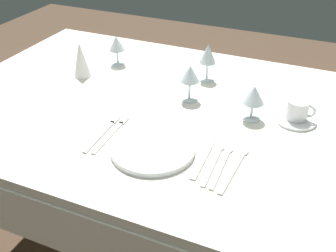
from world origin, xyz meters
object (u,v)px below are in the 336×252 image
object	(u,v)px
fork_outer	(112,133)
spoon_soup	(216,158)
napkin_folded	(81,59)
spoon_tea	(237,164)
wine_glass_centre	(208,56)
wine_glass_left	(254,96)
wine_glass_right	(117,45)
fork_inner	(103,132)
dinner_plate	(152,149)
wine_glass_far	(190,76)
spoon_dessert	(224,161)
dinner_knife	(203,159)
coffee_cup_left	(298,110)

from	to	relation	value
fork_outer	spoon_soup	distance (m)	0.35
napkin_folded	spoon_tea	bearing A→B (deg)	-23.56
wine_glass_centre	wine_glass_left	xyz separation A→B (m)	(0.24, -0.22, -0.02)
wine_glass_centre	wine_glass_right	size ratio (longest dim) A/B	1.18
fork_inner	spoon_tea	bearing A→B (deg)	1.06
dinner_plate	fork_outer	world-z (taller)	dinner_plate
wine_glass_far	napkin_folded	world-z (taller)	napkin_folded
wine_glass_left	napkin_folded	world-z (taller)	napkin_folded
dinner_plate	napkin_folded	bearing A→B (deg)	143.61
wine_glass_centre	wine_glass_right	xyz separation A→B (m)	(-0.41, -0.01, -0.02)
spoon_dessert	wine_glass_left	xyz separation A→B (m)	(0.02, 0.27, 0.09)
dinner_plate	dinner_knife	distance (m)	0.16
dinner_plate	wine_glass_far	distance (m)	0.36
fork_outer	napkin_folded	bearing A→B (deg)	135.13
spoon_soup	fork_inner	bearing A→B (deg)	-178.26
spoon_soup	spoon_dessert	xyz separation A→B (m)	(0.03, -0.00, 0.00)
fork_outer	fork_inner	world-z (taller)	same
spoon_tea	coffee_cup_left	bearing A→B (deg)	69.18
fork_inner	spoon_soup	bearing A→B (deg)	1.74
spoon_dessert	wine_glass_right	bearing A→B (deg)	142.30
fork_outer	fork_inner	bearing A→B (deg)	-167.33
wine_glass_right	dinner_knife	bearing A→B (deg)	-41.37
coffee_cup_left	napkin_folded	bearing A→B (deg)	179.48
wine_glass_left	napkin_folded	size ratio (longest dim) A/B	0.86
wine_glass_left	wine_glass_far	world-z (taller)	wine_glass_far
napkin_folded	dinner_knife	bearing A→B (deg)	-27.82
fork_outer	wine_glass_centre	xyz separation A→B (m)	(0.15, 0.49, 0.10)
fork_outer	spoon_tea	world-z (taller)	spoon_tea
spoon_tea	wine_glass_left	world-z (taller)	wine_glass_left
fork_inner	coffee_cup_left	size ratio (longest dim) A/B	2.32
wine_glass_left	napkin_folded	bearing A→B (deg)	175.57
dinner_plate	wine_glass_left	distance (m)	0.39
spoon_soup	coffee_cup_left	bearing A→B (deg)	59.29
wine_glass_right	wine_glass_left	bearing A→B (deg)	-18.69
fork_inner	spoon_soup	size ratio (longest dim) A/B	1.00
wine_glass_left	spoon_tea	bearing A→B (deg)	-84.76
spoon_tea	dinner_knife	bearing A→B (deg)	-170.81
wine_glass_left	coffee_cup_left	bearing A→B (deg)	18.28
wine_glass_centre	spoon_soup	bearing A→B (deg)	-68.18
wine_glass_left	wine_glass_far	bearing A→B (deg)	170.00
wine_glass_left	wine_glass_right	bearing A→B (deg)	161.31
dinner_knife	wine_glass_left	distance (m)	0.31
spoon_tea	coffee_cup_left	distance (m)	0.34
coffee_cup_left	wine_glass_far	world-z (taller)	wine_glass_far
spoon_tea	spoon_dessert	bearing A→B (deg)	-179.71
dinner_knife	spoon_dessert	size ratio (longest dim) A/B	0.97
spoon_soup	wine_glass_right	distance (m)	0.78
fork_outer	wine_glass_right	xyz separation A→B (m)	(-0.25, 0.49, 0.09)
dinner_plate	wine_glass_far	world-z (taller)	wine_glass_far
coffee_cup_left	wine_glass_far	xyz separation A→B (m)	(-0.39, -0.01, 0.05)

